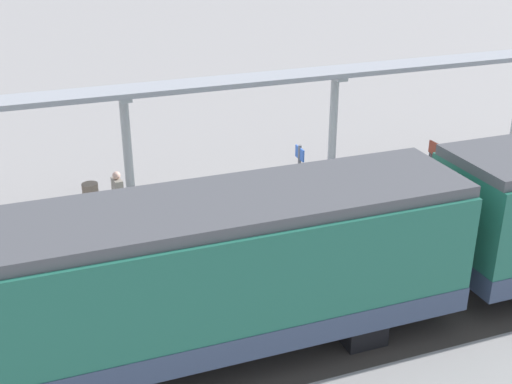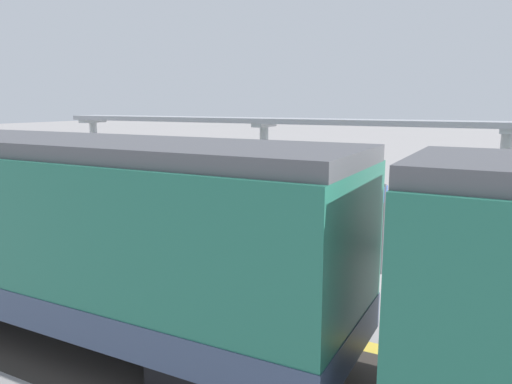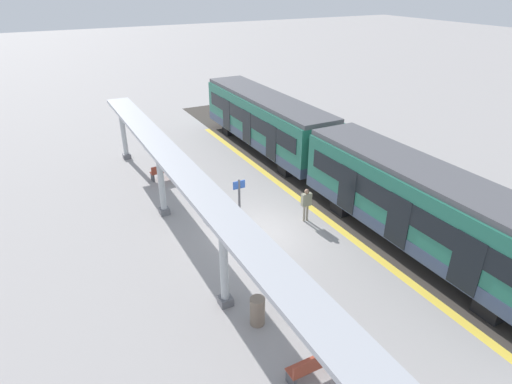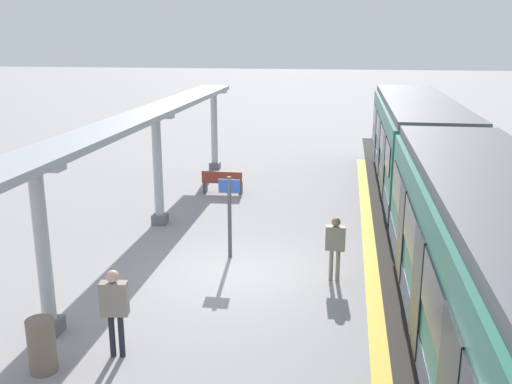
# 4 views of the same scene
# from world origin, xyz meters

# --- Properties ---
(ground_plane) EXTENTS (176.00, 176.00, 0.00)m
(ground_plane) POSITION_xyz_m (0.00, 0.00, 0.00)
(ground_plane) COLOR #9B9695
(tactile_edge_strip) EXTENTS (0.36, 28.34, 0.01)m
(tactile_edge_strip) POSITION_xyz_m (-3.34, 0.00, 0.00)
(tactile_edge_strip) COLOR yellow
(tactile_edge_strip) RESTS_ON ground
(trackbed) EXTENTS (3.20, 40.34, 0.01)m
(trackbed) POSITION_xyz_m (-5.12, 0.00, 0.00)
(trackbed) COLOR #38332D
(trackbed) RESTS_ON ground
(train_far_carriage) EXTENTS (2.65, 12.13, 3.48)m
(train_far_carriage) POSITION_xyz_m (-5.11, 4.11, 1.83)
(train_far_carriage) COLOR #236B56
(train_far_carriage) RESTS_ON ground
(canopy_pillar_second) EXTENTS (1.10, 0.44, 3.43)m
(canopy_pillar_second) POSITION_xyz_m (3.07, -3.45, 1.74)
(canopy_pillar_second) COLOR slate
(canopy_pillar_second) RESTS_ON ground
(canopy_pillar_third) EXTENTS (1.10, 0.44, 3.43)m
(canopy_pillar_third) POSITION_xyz_m (3.07, 3.52, 1.74)
(canopy_pillar_third) COLOR slate
(canopy_pillar_third) RESTS_ON ground
(canopy_pillar_fourth) EXTENTS (1.10, 0.44, 3.43)m
(canopy_pillar_fourth) POSITION_xyz_m (3.07, 11.04, 1.74)
(canopy_pillar_fourth) COLOR slate
(canopy_pillar_fourth) RESTS_ON ground
(canopy_beam) EXTENTS (1.20, 23.04, 0.16)m
(canopy_beam) POSITION_xyz_m (3.07, -0.08, 3.51)
(canopy_beam) COLOR #A8AAB2
(canopy_beam) RESTS_ON canopy_pillar_nearest
(bench_near_end) EXTENTS (1.50, 0.45, 0.86)m
(bench_near_end) POSITION_xyz_m (2.14, 7.35, 0.44)
(bench_near_end) COLOR #9A3E2A
(bench_near_end) RESTS_ON ground
(trash_bin) EXTENTS (0.48, 0.48, 0.99)m
(trash_bin) POSITION_xyz_m (2.52, 4.80, 0.49)
(trash_bin) COLOR #7B6A5A
(trash_bin) RESTS_ON ground
(platform_info_sign) EXTENTS (0.56, 0.10, 2.20)m
(platform_info_sign) POSITION_xyz_m (0.35, -1.01, 1.33)
(platform_info_sign) COLOR #4C4C51
(platform_info_sign) RESTS_ON ground
(passenger_waiting_near_edge) EXTENTS (0.47, 0.23, 1.58)m
(passenger_waiting_near_edge) POSITION_xyz_m (-2.42, 0.10, 0.99)
(passenger_waiting_near_edge) COLOR gray
(passenger_waiting_near_edge) RESTS_ON ground
(passenger_by_the_benches) EXTENTS (0.51, 0.28, 1.70)m
(passenger_by_the_benches) POSITION_xyz_m (1.42, 4.14, 1.06)
(passenger_by_the_benches) COLOR #252330
(passenger_by_the_benches) RESTS_ON ground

